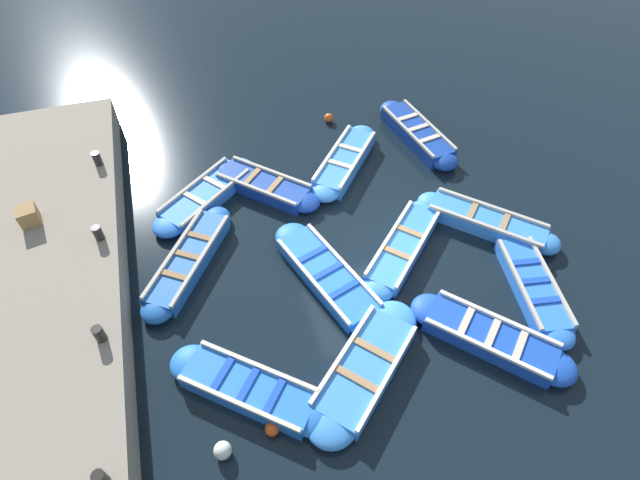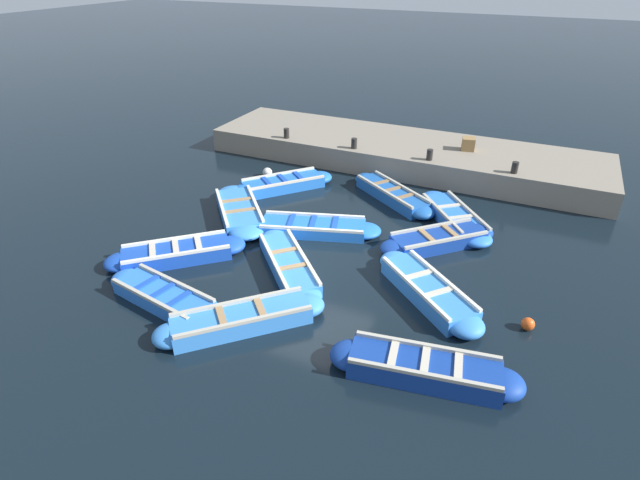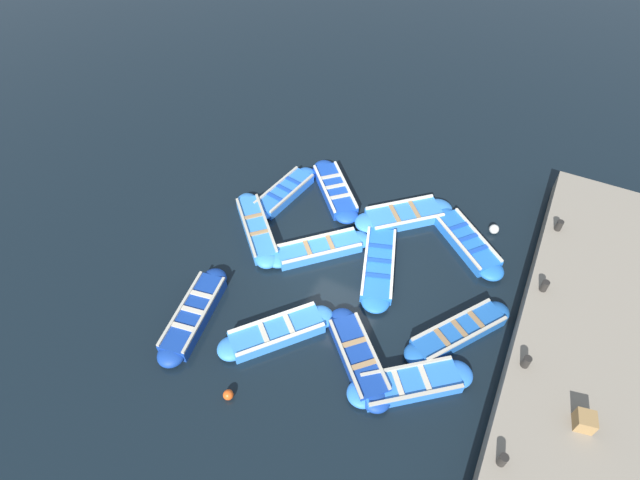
{
  "view_description": "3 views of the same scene",
  "coord_description": "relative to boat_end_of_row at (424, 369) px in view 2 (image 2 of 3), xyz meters",
  "views": [
    {
      "loc": [
        -3.11,
        -7.0,
        9.02
      ],
      "look_at": [
        -0.88,
        0.38,
        0.18
      ],
      "focal_mm": 28.0,
      "sensor_mm": 36.0,
      "label": 1
    },
    {
      "loc": [
        9.66,
        4.52,
        6.62
      ],
      "look_at": [
        -0.18,
        -0.05,
        0.35
      ],
      "focal_mm": 28.0,
      "sensor_mm": 36.0,
      "label": 2
    },
    {
      "loc": [
        -3.77,
        8.98,
        12.1
      ],
      "look_at": [
        0.95,
        -0.53,
        0.41
      ],
      "focal_mm": 28.0,
      "sensor_mm": 36.0,
      "label": 3
    }
  ],
  "objects": [
    {
      "name": "bollard_mid_south",
      "position": [
        -8.62,
        -2.15,
        0.77
      ],
      "size": [
        0.2,
        0.2,
        0.35
      ],
      "primitive_type": "cylinder",
      "color": "black",
      "rests_on": "quay_wall"
    },
    {
      "name": "boat_centre",
      "position": [
        0.18,
        -3.7,
        -0.02
      ],
      "size": [
        2.98,
        3.0,
        0.43
      ],
      "color": "#3884E0",
      "rests_on": "ground"
    },
    {
      "name": "boat_drifting",
      "position": [
        -4.0,
        -4.1,
        -0.05
      ],
      "size": [
        1.94,
        3.77,
        0.36
      ],
      "color": "blue",
      "rests_on": "ground"
    },
    {
      "name": "boat_far_corner",
      "position": [
        -3.98,
        -6.46,
        -0.03
      ],
      "size": [
        3.23,
        3.03,
        0.4
      ],
      "color": "#3884E0",
      "rests_on": "ground"
    },
    {
      "name": "bollard_south",
      "position": [
        -8.62,
        0.46,
        0.77
      ],
      "size": [
        0.2,
        0.2,
        0.35
      ],
      "primitive_type": "cylinder",
      "color": "black",
      "rests_on": "quay_wall"
    },
    {
      "name": "wooden_crate",
      "position": [
        -10.09,
        -1.2,
        0.81
      ],
      "size": [
        0.49,
        0.49,
        0.42
      ],
      "primitive_type": "cube",
      "rotation": [
        0.0,
        0.0,
        0.2
      ],
      "color": "olive",
      "rests_on": "quay_wall"
    },
    {
      "name": "ground_plane",
      "position": [
        -2.97,
        -3.46,
        -0.2
      ],
      "size": [
        120.0,
        120.0,
        0.0
      ],
      "primitive_type": "plane",
      "color": "black"
    },
    {
      "name": "boat_inner_gap",
      "position": [
        -6.19,
        -6.22,
        -0.03
      ],
      "size": [
        3.1,
        2.81,
        0.41
      ],
      "color": "blue",
      "rests_on": "ground"
    },
    {
      "name": "boat_bow_out",
      "position": [
        0.22,
        -5.66,
        -0.04
      ],
      "size": [
        1.27,
        3.28,
        0.38
      ],
      "color": "blue",
      "rests_on": "ground"
    },
    {
      "name": "boat_mid_row",
      "position": [
        -6.89,
        -2.79,
        -0.03
      ],
      "size": [
        2.59,
        3.29,
        0.41
      ],
      "color": "#1E59AD",
      "rests_on": "ground"
    },
    {
      "name": "bollard_mid_north",
      "position": [
        -8.62,
        -4.76,
        0.77
      ],
      "size": [
        0.2,
        0.2,
        0.35
      ],
      "primitive_type": "cylinder",
      "color": "black",
      "rests_on": "quay_wall"
    },
    {
      "name": "boat_near_quay",
      "position": [
        -1.33,
        -6.56,
        -0.03
      ],
      "size": [
        2.9,
        3.05,
        0.42
      ],
      "color": "#1947B7",
      "rests_on": "ground"
    },
    {
      "name": "boat_stern_in",
      "position": [
        -4.71,
        -0.86,
        -0.02
      ],
      "size": [
        2.82,
        2.84,
        0.42
      ],
      "color": "navy",
      "rests_on": "ground"
    },
    {
      "name": "boat_end_of_row",
      "position": [
        0.0,
        0.0,
        0.0
      ],
      "size": [
        1.31,
        3.52,
        0.46
      ],
      "color": "navy",
      "rests_on": "ground"
    },
    {
      "name": "boat_outer_left",
      "position": [
        -6.22,
        -0.76,
        -0.04
      ],
      "size": [
        3.14,
        2.72,
        0.39
      ],
      "color": "blue",
      "rests_on": "ground"
    },
    {
      "name": "bollard_north",
      "position": [
        -8.62,
        -7.37,
        0.77
      ],
      "size": [
        0.2,
        0.2,
        0.35
      ],
      "primitive_type": "cylinder",
      "color": "black",
      "rests_on": "quay_wall"
    },
    {
      "name": "quay_wall",
      "position": [
        -10.03,
        -3.46,
        0.2
      ],
      "size": [
        3.52,
        13.78,
        0.8
      ],
      "color": "gray",
      "rests_on": "ground"
    },
    {
      "name": "boat_tucked",
      "position": [
        -2.39,
        -0.55,
        -0.02
      ],
      "size": [
        2.79,
        3.05,
        0.43
      ],
      "color": "#3884E0",
      "rests_on": "ground"
    },
    {
      "name": "buoy_orange_near",
      "position": [
        -6.86,
        -7.19,
        -0.04
      ],
      "size": [
        0.32,
        0.32,
        0.32
      ],
      "primitive_type": "sphere",
      "color": "silver",
      "rests_on": "ground"
    },
    {
      "name": "boat_outer_right",
      "position": [
        -2.06,
        -3.83,
        -0.04
      ],
      "size": [
        2.98,
        2.91,
        0.39
      ],
      "color": "#3884E0",
      "rests_on": "ground"
    },
    {
      "name": "buoy_white_drifting",
      "position": [
        -5.95,
        -7.06,
        -0.07
      ],
      "size": [
        0.26,
        0.26,
        0.26
      ],
      "primitive_type": "sphere",
      "color": "#E05119",
      "rests_on": "ground"
    },
    {
      "name": "buoy_yellow_far",
      "position": [
        -2.18,
        1.56,
        -0.07
      ],
      "size": [
        0.27,
        0.27,
        0.27
      ],
      "primitive_type": "sphere",
      "color": "#E05119",
      "rests_on": "ground"
    }
  ]
}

